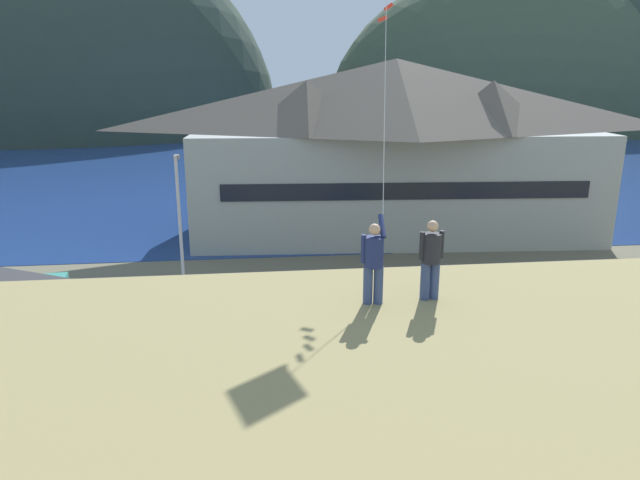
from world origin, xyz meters
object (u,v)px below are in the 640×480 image
at_px(moored_boat_outer_mooring, 307,196).
at_px(parked_car_mid_row_far, 394,315).
at_px(parked_car_back_row_right, 610,296).
at_px(parked_car_mid_row_near, 158,319).
at_px(parked_car_corner_spot, 87,379).
at_px(parked_car_front_row_silver, 455,369).
at_px(parked_car_front_row_end, 519,311).
at_px(parked_car_back_row_left, 290,368).
at_px(moored_boat_inner_slip, 231,201).
at_px(person_companion, 431,257).
at_px(moored_boat_wharfside, 229,196).
at_px(wharf_dock, 269,196).
at_px(person_kite_flyer, 374,260).
at_px(parking_light_pole, 180,221).
at_px(harbor_lodge, 394,143).

xyz_separation_m(moored_boat_outer_mooring, parked_car_mid_row_far, (1.27, -28.57, 0.34)).
relative_size(parked_car_back_row_right, parked_car_mid_row_far, 1.02).
relative_size(parked_car_mid_row_near, parked_car_corner_spot, 0.98).
distance_m(parked_car_mid_row_near, parked_car_front_row_silver, 12.74).
height_order(parked_car_back_row_right, parked_car_front_row_end, same).
bearing_deg(parked_car_front_row_end, parked_car_back_row_left, -158.85).
xyz_separation_m(moored_boat_inner_slip, parked_car_back_row_right, (18.94, -25.96, 0.34)).
bearing_deg(parked_car_front_row_end, person_companion, -124.34).
bearing_deg(parked_car_mid_row_far, person_companion, -100.90).
distance_m(parked_car_back_row_right, parked_car_corner_spot, 23.48).
xyz_separation_m(moored_boat_wharfside, parked_car_corner_spot, (-3.69, -33.29, 0.34)).
bearing_deg(parked_car_back_row_right, moored_boat_wharfside, 124.46).
bearing_deg(parked_car_back_row_right, person_companion, -135.44).
distance_m(parked_car_back_row_left, parked_car_front_row_silver, 5.96).
height_order(moored_boat_outer_mooring, parked_car_front_row_end, moored_boat_outer_mooring).
relative_size(wharf_dock, parked_car_corner_spot, 2.91).
bearing_deg(parked_car_back_row_left, wharf_dock, 89.72).
xyz_separation_m(moored_boat_wharfside, parked_car_front_row_silver, (9.34, -34.06, 0.34)).
height_order(moored_boat_wharfside, person_kite_flyer, person_kite_flyer).
height_order(parked_car_front_row_end, person_kite_flyer, person_kite_flyer).
distance_m(parked_car_back_row_left, parked_car_front_row_end, 11.34).
bearing_deg(person_companion, parked_car_front_row_silver, 64.08).
bearing_deg(parked_car_front_row_end, parked_car_back_row_right, 13.80).
bearing_deg(parked_car_corner_spot, parked_car_mid_row_near, 71.40).
relative_size(parked_car_front_row_silver, parking_light_pole, 0.57).
xyz_separation_m(moored_boat_inner_slip, parked_car_back_row_left, (3.20, -31.32, 0.34)).
xyz_separation_m(harbor_lodge, person_kite_flyer, (-7.59, -29.66, 0.98)).
relative_size(moored_boat_outer_mooring, parked_car_front_row_end, 1.65).
bearing_deg(moored_boat_wharfside, moored_boat_inner_slip, -83.38).
height_order(parked_car_mid_row_near, parked_car_corner_spot, same).
bearing_deg(parked_car_corner_spot, person_kite_flyer, -42.32).
height_order(moored_boat_inner_slip, parked_car_front_row_silver, moored_boat_inner_slip).
relative_size(moored_boat_inner_slip, person_companion, 3.81).
height_order(parked_car_mid_row_near, person_companion, person_companion).
bearing_deg(person_companion, moored_boat_inner_slip, 98.48).
bearing_deg(parked_car_front_row_end, moored_boat_outer_mooring, 103.56).
bearing_deg(parked_car_mid_row_near, parked_car_front_row_end, -3.33).
bearing_deg(moored_boat_inner_slip, person_kite_flyer, -83.36).
distance_m(parked_car_back_row_left, parked_car_mid_row_far, 6.54).
distance_m(moored_boat_inner_slip, parked_car_corner_spot, 31.56).
distance_m(moored_boat_outer_mooring, parked_car_mid_row_far, 28.60).
distance_m(parked_car_front_row_end, parked_car_corner_spot, 18.16).
distance_m(parked_car_corner_spot, person_kite_flyer, 13.16).
xyz_separation_m(wharf_dock, parked_car_mid_row_near, (-5.60, -29.77, 0.71)).
distance_m(harbor_lodge, moored_boat_outer_mooring, 13.50).
distance_m(moored_boat_wharfside, person_kite_flyer, 41.83).
relative_size(moored_boat_inner_slip, parked_car_front_row_silver, 1.55).
height_order(parked_car_front_row_silver, parking_light_pole, parking_light_pole).
relative_size(wharf_dock, moored_boat_wharfside, 1.58).
bearing_deg(wharf_dock, parked_car_mid_row_far, -81.19).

